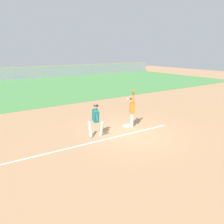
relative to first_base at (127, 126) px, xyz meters
name	(u,v)px	position (x,y,z in m)	size (l,w,h in m)	color
ground_plane	(131,133)	(-0.49, -0.93, -0.04)	(80.64, 80.64, 0.00)	tan
outfield_grass	(35,89)	(-0.49, 17.03, -0.04)	(53.40, 19.56, 0.01)	#4C8C47
chalk_foul_line	(72,147)	(-4.00, -0.90, -0.04)	(12.00, 0.10, 0.01)	white
first_base	(127,126)	(0.00, 0.00, 0.00)	(0.38, 0.38, 0.08)	white
fielder	(132,108)	(0.22, -0.16, 1.08)	(0.56, 0.82, 2.28)	silver
runner	(96,119)	(-2.39, -0.36, 0.96)	(0.75, 0.84, 1.72)	white
baseball	(128,99)	(-0.02, 0.01, 1.64)	(0.07, 0.07, 0.07)	white
outfield_fence	(15,74)	(-0.49, 26.81, 0.91)	(53.48, 0.08, 1.90)	#93999E
parked_car_silver	(17,74)	(0.48, 29.75, 0.63)	(4.53, 2.37, 1.25)	#B7B7BC
parked_car_white	(47,72)	(5.20, 28.96, 0.63)	(4.55, 2.43, 1.25)	white
parked_car_blue	(72,71)	(9.98, 29.06, 0.63)	(4.48, 2.28, 1.25)	#23389E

